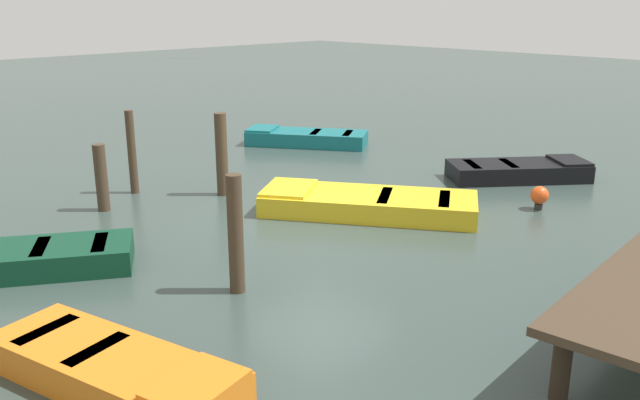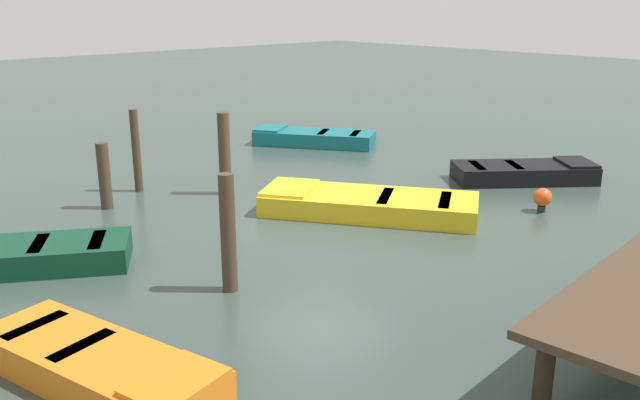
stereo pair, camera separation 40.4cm
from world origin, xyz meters
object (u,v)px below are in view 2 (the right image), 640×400
object	(u,v)px
mooring_piling_near_right	(228,233)
mooring_piling_mid_right	(104,176)
mooring_piling_near_left	(225,154)
marker_buoy	(542,198)
rowboat_yellow	(367,203)
rowboat_teal	(313,137)
rowboat_black	(525,172)
mooring_piling_far_left	(136,151)
rowboat_dark_green	(22,255)
rowboat_orange	(99,366)

from	to	relation	value
mooring_piling_near_right	mooring_piling_mid_right	size ratio (longest dim) A/B	1.30
mooring_piling_near_left	marker_buoy	distance (m)	6.59
mooring_piling_mid_right	mooring_piling_near_left	xyz separation A→B (m)	(-2.36, 0.79, 0.21)
rowboat_yellow	marker_buoy	size ratio (longest dim) A/B	8.92
rowboat_teal	rowboat_yellow	world-z (taller)	same
mooring_piling_mid_right	mooring_piling_near_left	world-z (taller)	mooring_piling_near_left
mooring_piling_mid_right	marker_buoy	size ratio (longest dim) A/B	2.79
rowboat_teal	marker_buoy	world-z (taller)	marker_buoy
rowboat_yellow	mooring_piling_mid_right	bearing A→B (deg)	9.48
rowboat_yellow	mooring_piling_near_left	bearing A→B (deg)	-11.96
rowboat_black	mooring_piling_far_left	bearing A→B (deg)	-178.47
mooring_piling_near_left	mooring_piling_mid_right	bearing A→B (deg)	-18.49
mooring_piling_mid_right	mooring_piling_far_left	bearing A→B (deg)	-147.81
rowboat_black	rowboat_teal	bearing A→B (deg)	136.91
rowboat_teal	rowboat_black	world-z (taller)	same
rowboat_dark_green	mooring_piling_near_right	world-z (taller)	mooring_piling_near_right
mooring_piling_mid_right	marker_buoy	bearing A→B (deg)	135.28
mooring_piling_near_right	rowboat_dark_green	bearing A→B (deg)	-57.02
rowboat_dark_green	marker_buoy	distance (m)	9.51
rowboat_dark_green	mooring_piling_near_left	distance (m)	4.97
rowboat_teal	rowboat_yellow	size ratio (longest dim) A/B	0.82
mooring_piling_near_left	rowboat_dark_green	bearing A→B (deg)	14.61
marker_buoy	rowboat_yellow	bearing A→B (deg)	-40.72
rowboat_dark_green	mooring_piling_far_left	bearing A→B (deg)	-109.73
marker_buoy	mooring_piling_near_left	bearing A→B (deg)	-54.38
rowboat_teal	rowboat_yellow	xyz separation A→B (m)	(3.61, 5.48, -0.00)
rowboat_orange	marker_buoy	xyz separation A→B (m)	(-9.20, 0.15, 0.07)
rowboat_black	mooring_piling_far_left	world-z (taller)	mooring_piling_far_left
mooring_piling_near_right	marker_buoy	bearing A→B (deg)	169.99
marker_buoy	rowboat_dark_green	bearing A→B (deg)	-25.46
mooring_piling_mid_right	rowboat_yellow	bearing A→B (deg)	132.63
rowboat_yellow	mooring_piling_near_right	size ratio (longest dim) A/B	2.46
rowboat_black	rowboat_dark_green	bearing A→B (deg)	-154.96
rowboat_teal	mooring_piling_mid_right	world-z (taller)	mooring_piling_mid_right
rowboat_yellow	mooring_piling_far_left	world-z (taller)	mooring_piling_far_left
rowboat_orange	mooring_piling_near_left	size ratio (longest dim) A/B	1.84
rowboat_dark_green	rowboat_orange	distance (m)	3.98
rowboat_yellow	rowboat_teal	bearing A→B (deg)	-66.53
rowboat_orange	mooring_piling_near_left	xyz separation A→B (m)	(-5.38, -5.18, 0.67)
rowboat_yellow	marker_buoy	world-z (taller)	marker_buoy
rowboat_black	rowboat_yellow	bearing A→B (deg)	-151.06
rowboat_dark_green	rowboat_yellow	distance (m)	6.23
rowboat_teal	mooring_piling_near_right	bearing A→B (deg)	97.20
rowboat_black	marker_buoy	distance (m)	2.34
rowboat_orange	mooring_piling_far_left	xyz separation A→B (m)	(-4.11, -6.65, 0.69)
rowboat_teal	mooring_piling_far_left	world-z (taller)	mooring_piling_far_left
mooring_piling_near_right	mooring_piling_near_left	distance (m)	5.05
mooring_piling_mid_right	marker_buoy	distance (m)	8.71
rowboat_teal	rowboat_black	xyz separation A→B (m)	(-0.85, 6.29, 0.00)
rowboat_dark_green	mooring_piling_near_left	xyz separation A→B (m)	(-4.77, -1.24, 0.67)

